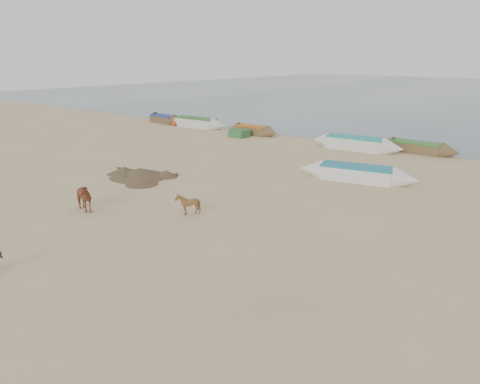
% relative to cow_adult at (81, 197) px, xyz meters
% --- Properties ---
extents(ground, '(140.00, 140.00, 0.00)m').
position_rel_cow_adult_xyz_m(ground, '(5.58, -0.05, -0.62)').
color(ground, tan).
rests_on(ground, ground).
extents(cow_adult, '(1.55, 0.87, 1.24)m').
position_rel_cow_adult_xyz_m(cow_adult, '(0.00, 0.00, 0.00)').
color(cow_adult, brown).
rests_on(cow_adult, ground).
extents(calf_front, '(0.95, 0.87, 0.93)m').
position_rel_cow_adult_xyz_m(calf_front, '(3.89, 2.54, -0.15)').
color(calf_front, brown).
rests_on(calf_front, ground).
extents(near_canoe, '(6.51, 2.60, 0.84)m').
position_rel_cow_adult_xyz_m(near_canoe, '(6.82, 12.24, -0.20)').
color(near_canoe, silver).
rests_on(near_canoe, ground).
extents(debris_pile, '(3.17, 3.17, 0.51)m').
position_rel_cow_adult_xyz_m(debris_pile, '(-2.74, 5.31, -0.37)').
color(debris_pile, brown).
rests_on(debris_pile, ground).
extents(waterline_canoes, '(54.55, 3.66, 0.94)m').
position_rel_cow_adult_xyz_m(waterline_canoes, '(5.69, 20.68, -0.18)').
color(waterline_canoes, brown).
rests_on(waterline_canoes, ground).
extents(beach_clutter, '(45.48, 4.15, 0.64)m').
position_rel_cow_adult_xyz_m(beach_clutter, '(10.58, 19.93, -0.32)').
color(beach_clutter, '#2F6833').
rests_on(beach_clutter, ground).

